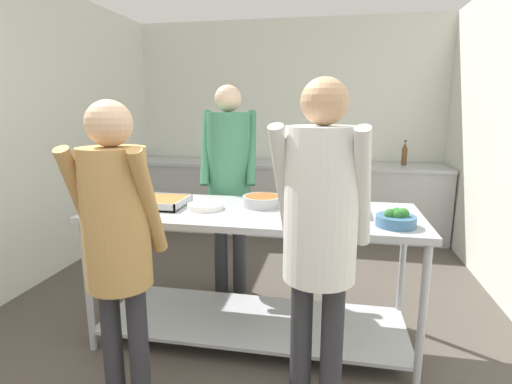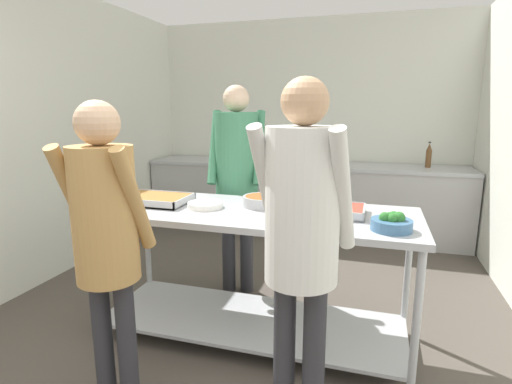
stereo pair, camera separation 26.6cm
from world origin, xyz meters
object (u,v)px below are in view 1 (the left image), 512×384
(serving_tray_vegetables, at_px, (150,202))
(broccoli_bowl, at_px, (396,219))
(water_bottle, at_px, (404,154))
(cook_behind_counter, at_px, (229,168))
(guest_serving_left, at_px, (320,221))
(guest_serving_right, at_px, (117,230))
(sauce_pan, at_px, (263,200))
(plate_stack, at_px, (205,206))
(serving_tray_roast, at_px, (331,208))

(serving_tray_vegetables, distance_m, broccoli_bowl, 1.59)
(broccoli_bowl, relative_size, water_bottle, 0.75)
(broccoli_bowl, bearing_deg, cook_behind_counter, 144.29)
(broccoli_bowl, xyz_separation_m, guest_serving_left, (-0.41, -0.47, 0.10))
(broccoli_bowl, relative_size, guest_serving_right, 0.14)
(sauce_pan, relative_size, water_bottle, 1.39)
(water_bottle, bearing_deg, broccoli_bowl, -99.93)
(plate_stack, relative_size, guest_serving_left, 0.14)
(plate_stack, height_order, guest_serving_left, guest_serving_left)
(serving_tray_roast, relative_size, broccoli_bowl, 1.96)
(broccoli_bowl, bearing_deg, serving_tray_roast, 145.75)
(broccoli_bowl, height_order, guest_serving_right, guest_serving_right)
(guest_serving_right, bearing_deg, guest_serving_left, 9.16)
(sauce_pan, height_order, guest_serving_right, guest_serving_right)
(serving_tray_roast, xyz_separation_m, cook_behind_counter, (-0.82, 0.61, 0.15))
(serving_tray_roast, relative_size, guest_serving_right, 0.27)
(broccoli_bowl, distance_m, guest_serving_left, 0.63)
(cook_behind_counter, bearing_deg, plate_stack, -88.87)
(serving_tray_roast, relative_size, cook_behind_counter, 0.25)
(plate_stack, distance_m, guest_serving_left, 1.01)
(guest_serving_left, height_order, guest_serving_right, guest_serving_left)
(serving_tray_roast, bearing_deg, broccoli_bowl, -34.25)
(broccoli_bowl, bearing_deg, plate_stack, 171.51)
(plate_stack, bearing_deg, serving_tray_roast, 5.05)
(sauce_pan, relative_size, guest_serving_right, 0.26)
(plate_stack, bearing_deg, water_bottle, 56.98)
(plate_stack, xyz_separation_m, sauce_pan, (0.36, 0.15, 0.02))
(guest_serving_left, bearing_deg, plate_stack, 139.88)
(serving_tray_vegetables, bearing_deg, serving_tray_roast, 2.36)
(broccoli_bowl, xyz_separation_m, guest_serving_right, (-1.34, -0.62, 0.05))
(guest_serving_left, bearing_deg, water_bottle, 74.52)
(cook_behind_counter, xyz_separation_m, water_bottle, (1.66, 1.86, -0.06))
(guest_serving_right, bearing_deg, serving_tray_vegetables, 105.69)
(guest_serving_left, bearing_deg, cook_behind_counter, 120.51)
(sauce_pan, bearing_deg, plate_stack, -157.51)
(sauce_pan, distance_m, serving_tray_roast, 0.46)
(cook_behind_counter, bearing_deg, serving_tray_roast, -36.34)
(guest_serving_right, bearing_deg, sauce_pan, 60.80)
(serving_tray_vegetables, xyz_separation_m, guest_serving_left, (1.17, -0.67, 0.12))
(plate_stack, relative_size, guest_serving_right, 0.15)
(serving_tray_roast, bearing_deg, plate_stack, -174.95)
(broccoli_bowl, bearing_deg, guest_serving_right, -155.16)
(sauce_pan, distance_m, cook_behind_counter, 0.66)
(serving_tray_vegetables, height_order, cook_behind_counter, cook_behind_counter)
(sauce_pan, xyz_separation_m, broccoli_bowl, (0.82, -0.32, 0.00))
(serving_tray_roast, bearing_deg, cook_behind_counter, 143.66)
(serving_tray_roast, distance_m, guest_serving_left, 0.73)
(plate_stack, bearing_deg, guest_serving_right, -102.06)
(guest_serving_left, distance_m, water_bottle, 3.30)
(guest_serving_right, bearing_deg, cook_behind_counter, 83.93)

